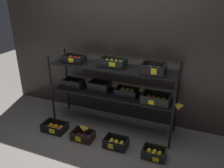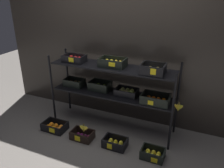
% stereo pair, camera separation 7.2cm
% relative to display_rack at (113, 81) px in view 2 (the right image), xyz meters
% --- Properties ---
extents(ground_plane, '(10.00, 10.00, 0.00)m').
position_rel_display_rack_xyz_m(ground_plane, '(-0.02, 0.00, -0.78)').
color(ground_plane, '#605B56').
extents(storefront_wall, '(4.26, 0.12, 2.05)m').
position_rel_display_rack_xyz_m(storefront_wall, '(-0.02, 0.42, 0.24)').
color(storefront_wall, '#2D2823').
rests_on(storefront_wall, ground_plane).
extents(display_rack, '(1.99, 0.47, 1.13)m').
position_rel_display_rack_xyz_m(display_rack, '(0.00, 0.00, 0.00)').
color(display_rack, black).
rests_on(display_rack, ground_plane).
extents(crate_ground_orange, '(0.37, 0.25, 0.13)m').
position_rel_display_rack_xyz_m(crate_ground_orange, '(-0.80, -0.45, -0.73)').
color(crate_ground_orange, black).
rests_on(crate_ground_orange, ground_plane).
extents(crate_ground_plum, '(0.32, 0.22, 0.13)m').
position_rel_display_rack_xyz_m(crate_ground_plum, '(-0.29, -0.48, -0.73)').
color(crate_ground_plum, black).
rests_on(crate_ground_plum, ground_plane).
extents(crate_ground_lemon, '(0.33, 0.22, 0.13)m').
position_rel_display_rack_xyz_m(crate_ground_lemon, '(0.22, -0.45, -0.73)').
color(crate_ground_lemon, black).
rests_on(crate_ground_lemon, ground_plane).
extents(crate_ground_right_lemon, '(0.30, 0.22, 0.13)m').
position_rel_display_rack_xyz_m(crate_ground_right_lemon, '(0.75, -0.46, -0.73)').
color(crate_ground_right_lemon, black).
rests_on(crate_ground_right_lemon, ground_plane).
extents(banana_bunch_loose, '(0.15, 0.04, 0.13)m').
position_rel_display_rack_xyz_m(banana_bunch_loose, '(-0.25, -0.48, -0.60)').
color(banana_bunch_loose, brown).
rests_on(banana_bunch_loose, crate_ground_plum).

